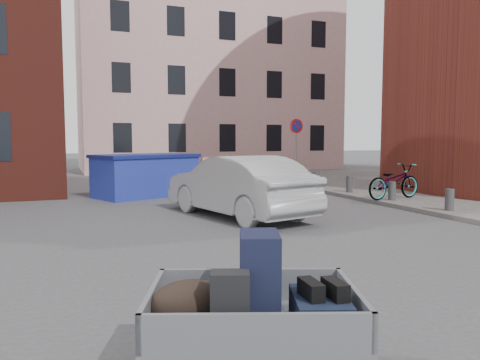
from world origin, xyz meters
name	(u,v)px	position (x,y,z in m)	size (l,w,h in m)	color
ground	(248,244)	(0.00, 0.00, 0.00)	(120.00, 120.00, 0.00)	#38383A
sidewalk	(476,194)	(10.00, 4.00, 0.06)	(9.00, 24.00, 0.12)	#474442
building_pink	(207,61)	(6.00, 22.00, 7.00)	(16.00, 8.00, 14.00)	#C99A9B
no_parking_sign	(296,137)	(6.00, 9.48, 2.01)	(0.60, 0.09, 2.65)	gray
bollards	(392,191)	(6.00, 3.40, 0.40)	(0.22, 9.02, 0.55)	#3A3A3D
barriers	(214,167)	(4.20, 15.00, 0.50)	(4.70, 0.18, 1.00)	red
trailer	(252,310)	(-1.83, -4.60, 0.61)	(1.88, 1.98, 1.20)	black
dumpster	(146,175)	(-0.49, 7.99, 0.72)	(3.81, 2.95, 1.42)	#2232A4
silver_car	(238,186)	(0.92, 2.96, 0.76)	(1.61, 4.62, 1.52)	#9A9DA1
bicycle	(394,182)	(6.20, 3.58, 0.65)	(0.70, 2.02, 1.06)	black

